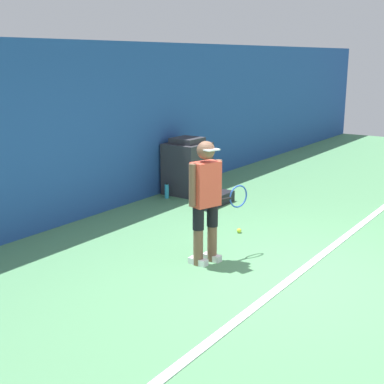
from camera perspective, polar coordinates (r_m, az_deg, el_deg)
ground_plane at (r=6.41m, az=9.69°, el=-8.81°), size 24.00×24.00×0.00m
back_wall at (r=8.20m, az=-13.53°, el=6.00°), size 24.00×0.10×2.73m
court_baseline at (r=6.36m, az=10.67°, el=-8.98°), size 21.60×0.10×0.01m
tennis_player at (r=6.45m, az=1.54°, el=-0.55°), size 0.89×0.37×1.52m
tennis_ball at (r=7.81m, az=5.05°, el=-4.12°), size 0.07×0.07×0.07m
covered_chair at (r=9.92m, az=-0.51°, el=2.69°), size 0.73×0.69×1.05m
equipment_bag at (r=9.20m, az=2.46°, el=-0.83°), size 0.85×0.29×0.19m
water_bottle at (r=9.65m, az=-2.71°, el=0.10°), size 0.08×0.08×0.28m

